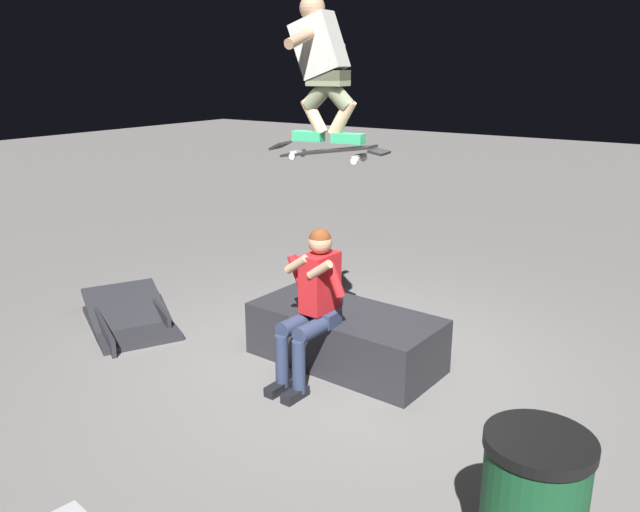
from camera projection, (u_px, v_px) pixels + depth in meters
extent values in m
plane|color=slate|center=(345.00, 361.00, 5.85)|extent=(40.00, 40.00, 0.00)
cube|color=#28282D|center=(345.00, 337.00, 5.78)|extent=(1.76, 0.90, 0.50)
cube|color=#2D3856|center=(320.00, 317.00, 5.43)|extent=(0.32, 0.20, 0.12)
cube|color=red|center=(320.00, 282.00, 5.34)|extent=(0.22, 0.35, 0.50)
sphere|color=tan|center=(320.00, 242.00, 5.24)|extent=(0.20, 0.20, 0.20)
sphere|color=brown|center=(320.00, 240.00, 5.23)|extent=(0.19, 0.19, 0.19)
cylinder|color=red|center=(335.00, 280.00, 5.16)|extent=(0.19, 0.09, 0.29)
cylinder|color=tan|center=(320.00, 270.00, 5.10)|extent=(0.24, 0.08, 0.19)
cylinder|color=red|center=(297.00, 271.00, 5.39)|extent=(0.19, 0.09, 0.29)
cylinder|color=tan|center=(297.00, 264.00, 5.24)|extent=(0.24, 0.08, 0.19)
cylinder|color=#2D3856|center=(314.00, 329.00, 5.23)|extent=(0.16, 0.41, 0.14)
cylinder|color=#2D3856|center=(299.00, 367.00, 5.16)|extent=(0.11, 0.11, 0.46)
cube|color=black|center=(295.00, 395.00, 5.18)|extent=(0.11, 0.27, 0.08)
cylinder|color=#2D3856|center=(297.00, 323.00, 5.34)|extent=(0.16, 0.41, 0.14)
cylinder|color=#2D3856|center=(282.00, 361.00, 5.26)|extent=(0.11, 0.11, 0.46)
cube|color=black|center=(278.00, 388.00, 5.29)|extent=(0.11, 0.27, 0.08)
cube|color=black|center=(328.00, 151.00, 5.16)|extent=(0.81, 0.29, 0.13)
cube|color=black|center=(280.00, 145.00, 5.35)|extent=(0.14, 0.21, 0.07)
cube|color=black|center=(379.00, 152.00, 4.95)|extent=(0.14, 0.21, 0.04)
cube|color=#99999E|center=(298.00, 152.00, 5.29)|extent=(0.08, 0.17, 0.04)
cylinder|color=white|center=(293.00, 156.00, 5.22)|extent=(0.06, 0.04, 0.05)
cylinder|color=white|center=(303.00, 154.00, 5.37)|extent=(0.06, 0.04, 0.05)
cube|color=#99999E|center=(359.00, 156.00, 5.04)|extent=(0.08, 0.17, 0.04)
cylinder|color=white|center=(354.00, 161.00, 4.97)|extent=(0.06, 0.04, 0.05)
cylinder|color=white|center=(364.00, 158.00, 5.12)|extent=(0.06, 0.04, 0.05)
cube|color=#2D9E66|center=(308.00, 136.00, 5.21)|extent=(0.27, 0.13, 0.08)
cube|color=#2D9E66|center=(348.00, 138.00, 5.04)|extent=(0.27, 0.13, 0.08)
cylinder|color=tan|center=(314.00, 116.00, 5.14)|extent=(0.25, 0.13, 0.31)
cylinder|color=#575E46|center=(322.00, 91.00, 5.05)|extent=(0.34, 0.17, 0.33)
cylinder|color=tan|center=(342.00, 118.00, 5.02)|extent=(0.25, 0.13, 0.31)
cylinder|color=#575E46|center=(334.00, 91.00, 5.00)|extent=(0.34, 0.17, 0.33)
cube|color=#575E46|center=(328.00, 78.00, 4.99)|extent=(0.32, 0.23, 0.12)
cube|color=silver|center=(319.00, 46.00, 4.96)|extent=(0.47, 0.27, 0.52)
sphere|color=tan|center=(312.00, 8.00, 4.91)|extent=(0.20, 0.20, 0.20)
cylinder|color=tan|center=(303.00, 37.00, 4.77)|extent=(0.13, 0.45, 0.19)
cylinder|color=tan|center=(330.00, 39.00, 5.14)|extent=(0.13, 0.45, 0.19)
cube|color=#28282D|center=(131.00, 323.00, 6.66)|extent=(1.49, 1.28, 0.06)
cube|color=#28282D|center=(130.00, 317.00, 6.64)|extent=(1.44, 1.25, 0.37)
cube|color=#28282D|center=(103.00, 328.00, 6.37)|extent=(1.03, 0.57, 0.18)
cube|color=#28282D|center=(156.00, 308.00, 6.91)|extent=(1.03, 0.57, 0.18)
cylinder|color=black|center=(540.00, 443.00, 3.16)|extent=(0.56, 0.56, 0.06)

